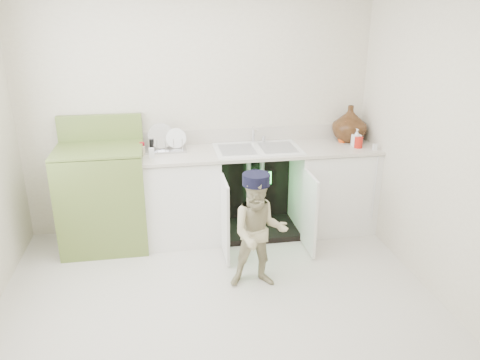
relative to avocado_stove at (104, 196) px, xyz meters
name	(u,v)px	position (x,y,z in m)	size (l,w,h in m)	color
ground	(219,303)	(0.97, -1.18, -0.51)	(3.50, 3.50, 0.00)	beige
room_shell	(217,153)	(0.97, -1.18, 0.74)	(6.00, 5.50, 1.26)	beige
counter_run	(261,188)	(1.56, 0.03, -0.03)	(2.44, 1.02, 1.27)	white
avocado_stove	(104,196)	(0.00, 0.00, 0.00)	(0.80, 0.65, 1.25)	olive
repair_worker	(259,231)	(1.33, -0.97, -0.01)	(0.51, 0.86, 0.99)	tan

